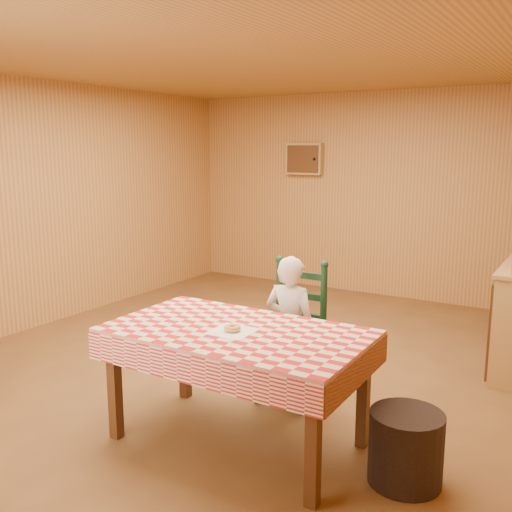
% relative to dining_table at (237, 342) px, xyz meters
% --- Properties ---
extents(ground, '(6.00, 6.00, 0.00)m').
position_rel_dining_table_xyz_m(ground, '(-0.69, 1.17, -0.69)').
color(ground, brown).
rests_on(ground, ground).
extents(cabin_walls, '(5.10, 6.05, 2.65)m').
position_rel_dining_table_xyz_m(cabin_walls, '(-0.69, 1.71, 1.14)').
color(cabin_walls, '#B57F41').
rests_on(cabin_walls, ground).
extents(dining_table, '(1.66, 0.96, 0.77)m').
position_rel_dining_table_xyz_m(dining_table, '(0.00, 0.00, 0.00)').
color(dining_table, '#4F2D15').
rests_on(dining_table, ground).
extents(ladder_chair, '(0.44, 0.40, 1.08)m').
position_rel_dining_table_xyz_m(ladder_chair, '(0.00, 0.79, -0.18)').
color(ladder_chair, black).
rests_on(ladder_chair, ground).
extents(seated_child, '(0.41, 0.27, 1.12)m').
position_rel_dining_table_xyz_m(seated_child, '(-0.00, 0.73, -0.13)').
color(seated_child, silver).
rests_on(seated_child, ground).
extents(napkin, '(0.27, 0.27, 0.00)m').
position_rel_dining_table_xyz_m(napkin, '(-0.00, -0.05, 0.08)').
color(napkin, white).
rests_on(napkin, dining_table).
extents(donut, '(0.13, 0.13, 0.04)m').
position_rel_dining_table_xyz_m(donut, '(-0.00, -0.05, 0.10)').
color(donut, gold).
rests_on(donut, napkin).
extents(storage_bin, '(0.44, 0.44, 0.42)m').
position_rel_dining_table_xyz_m(storage_bin, '(1.08, 0.11, -0.48)').
color(storage_bin, black).
rests_on(storage_bin, ground).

